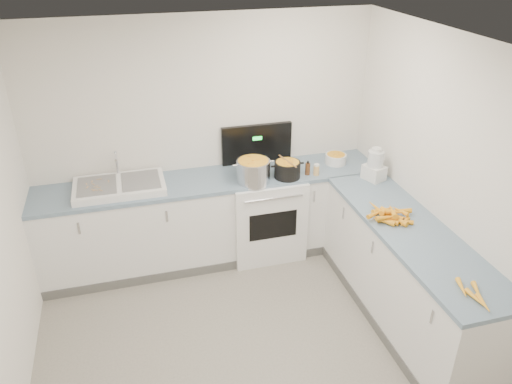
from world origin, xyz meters
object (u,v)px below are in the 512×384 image
object	(u,v)px
steel_pot	(253,172)
mixing_bowl	(336,159)
black_pot	(287,171)
spice_jar	(316,170)
stove	(264,212)
sink	(119,186)
extract_bottle	(308,169)
food_processor	(375,166)

from	to	relation	value
steel_pot	mixing_bowl	xyz separation A→B (m)	(0.96, 0.18, -0.05)
black_pot	spice_jar	distance (m)	0.31
stove	spice_jar	size ratio (longest dim) A/B	13.14
mixing_bowl	spice_jar	bearing A→B (deg)	-145.40
sink	spice_jar	bearing A→B (deg)	-5.98
spice_jar	stove	bearing A→B (deg)	159.31
stove	extract_bottle	xyz separation A→B (m)	(0.42, -0.16, 0.53)
extract_bottle	black_pot	bearing A→B (deg)	-179.12
food_processor	extract_bottle	bearing A→B (deg)	155.22
mixing_bowl	spice_jar	xyz separation A→B (m)	(-0.31, -0.21, -0.00)
sink	extract_bottle	world-z (taller)	sink
black_pot	food_processor	xyz separation A→B (m)	(0.82, -0.27, 0.07)
food_processor	sink	bearing A→B (deg)	169.69
stove	food_processor	distance (m)	1.26
sink	food_processor	distance (m)	2.51
sink	extract_bottle	size ratio (longest dim) A/B	6.85
black_pot	mixing_bowl	distance (m)	0.63
steel_pot	mixing_bowl	distance (m)	0.98
steel_pot	mixing_bowl	world-z (taller)	steel_pot
sink	food_processor	xyz separation A→B (m)	(2.47, -0.45, 0.11)
steel_pot	black_pot	distance (m)	0.35
steel_pot	spice_jar	size ratio (longest dim) A/B	3.22
black_pot	mixing_bowl	size ratio (longest dim) A/B	1.17
steel_pot	black_pot	bearing A→B (deg)	-0.86
black_pot	food_processor	distance (m)	0.87
spice_jar	extract_bottle	bearing A→B (deg)	158.48
sink	black_pot	bearing A→B (deg)	-6.06
steel_pot	extract_bottle	xyz separation A→B (m)	(0.57, -0.00, -0.04)
sink	mixing_bowl	size ratio (longest dim) A/B	3.83
spice_jar	black_pot	bearing A→B (deg)	174.45
stove	spice_jar	world-z (taller)	stove
black_pot	food_processor	size ratio (longest dim) A/B	0.78
mixing_bowl	food_processor	size ratio (longest dim) A/B	0.66
steel_pot	extract_bottle	world-z (taller)	steel_pot
steel_pot	stove	bearing A→B (deg)	44.19
food_processor	mixing_bowl	bearing A→B (deg)	115.08
black_pot	mixing_bowl	world-z (taller)	black_pot
extract_bottle	spice_jar	distance (m)	0.09
mixing_bowl	spice_jar	distance (m)	0.37
black_pot	sink	bearing A→B (deg)	173.94
stove	steel_pot	distance (m)	0.61
black_pot	mixing_bowl	bearing A→B (deg)	16.57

